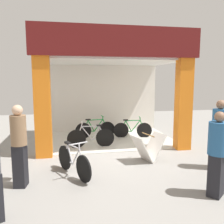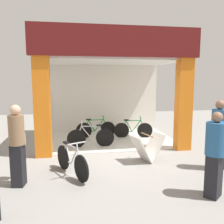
{
  "view_description": "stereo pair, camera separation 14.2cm",
  "coord_description": "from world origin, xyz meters",
  "px_view_note": "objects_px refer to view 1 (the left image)",
  "views": [
    {
      "loc": [
        -1.48,
        -7.03,
        2.25
      ],
      "look_at": [
        0.0,
        0.8,
        1.15
      ],
      "focal_mm": 38.64,
      "sensor_mm": 36.0,
      "label": 1
    },
    {
      "loc": [
        -1.34,
        -7.05,
        2.25
      ],
      "look_at": [
        0.0,
        0.8,
        1.15
      ],
      "focal_mm": 38.64,
      "sensor_mm": 36.0,
      "label": 2
    }
  ],
  "objects_px": {
    "bicycle_inside_1": "(132,129)",
    "bicycle_inside_2": "(91,137)",
    "sandwich_board_sign": "(148,148)",
    "pedestrian_3": "(218,153)",
    "bicycle_inside_0": "(95,129)",
    "bicycle_parked_0": "(73,161)",
    "pedestrian_0": "(219,133)",
    "pedestrian_2": "(19,145)"
  },
  "relations": [
    {
      "from": "sandwich_board_sign",
      "to": "pedestrian_2",
      "type": "relative_size",
      "value": 0.56
    },
    {
      "from": "pedestrian_0",
      "to": "pedestrian_2",
      "type": "relative_size",
      "value": 1.01
    },
    {
      "from": "bicycle_inside_0",
      "to": "pedestrian_2",
      "type": "relative_size",
      "value": 0.89
    },
    {
      "from": "pedestrian_0",
      "to": "pedestrian_3",
      "type": "relative_size",
      "value": 1.05
    },
    {
      "from": "bicycle_inside_1",
      "to": "bicycle_inside_0",
      "type": "bearing_deg",
      "value": 169.56
    },
    {
      "from": "bicycle_inside_1",
      "to": "bicycle_inside_2",
      "type": "xyz_separation_m",
      "value": [
        -1.7,
        -1.02,
        0.02
      ]
    },
    {
      "from": "bicycle_inside_1",
      "to": "bicycle_inside_2",
      "type": "distance_m",
      "value": 1.98
    },
    {
      "from": "pedestrian_2",
      "to": "bicycle_inside_1",
      "type": "bearing_deg",
      "value": 46.56
    },
    {
      "from": "bicycle_inside_0",
      "to": "pedestrian_0",
      "type": "xyz_separation_m",
      "value": [
        2.67,
        -3.74,
        0.57
      ]
    },
    {
      "from": "bicycle_inside_0",
      "to": "pedestrian_2",
      "type": "distance_m",
      "value": 4.42
    },
    {
      "from": "bicycle_inside_0",
      "to": "bicycle_inside_2",
      "type": "height_order",
      "value": "bicycle_inside_2"
    },
    {
      "from": "sandwich_board_sign",
      "to": "pedestrian_2",
      "type": "xyz_separation_m",
      "value": [
        -3.15,
        -1.02,
        0.52
      ]
    },
    {
      "from": "bicycle_parked_0",
      "to": "pedestrian_0",
      "type": "height_order",
      "value": "pedestrian_0"
    },
    {
      "from": "sandwich_board_sign",
      "to": "pedestrian_2",
      "type": "bearing_deg",
      "value": -162.06
    },
    {
      "from": "bicycle_inside_0",
      "to": "pedestrian_3",
      "type": "relative_size",
      "value": 0.93
    },
    {
      "from": "sandwich_board_sign",
      "to": "pedestrian_3",
      "type": "distance_m",
      "value": 2.31
    },
    {
      "from": "bicycle_inside_0",
      "to": "sandwich_board_sign",
      "type": "xyz_separation_m",
      "value": [
        1.12,
        -2.87,
        0.04
      ]
    },
    {
      "from": "bicycle_inside_2",
      "to": "pedestrian_0",
      "type": "height_order",
      "value": "pedestrian_0"
    },
    {
      "from": "bicycle_inside_2",
      "to": "bicycle_parked_0",
      "type": "distance_m",
      "value": 2.33
    },
    {
      "from": "bicycle_inside_1",
      "to": "bicycle_inside_2",
      "type": "relative_size",
      "value": 0.94
    },
    {
      "from": "bicycle_parked_0",
      "to": "pedestrian_3",
      "type": "distance_m",
      "value": 3.12
    },
    {
      "from": "bicycle_inside_0",
      "to": "bicycle_parked_0",
      "type": "height_order",
      "value": "bicycle_parked_0"
    },
    {
      "from": "bicycle_inside_2",
      "to": "bicycle_parked_0",
      "type": "xyz_separation_m",
      "value": [
        -0.64,
        -2.24,
        -0.0
      ]
    },
    {
      "from": "sandwich_board_sign",
      "to": "pedestrian_3",
      "type": "relative_size",
      "value": 0.58
    },
    {
      "from": "bicycle_parked_0",
      "to": "pedestrian_2",
      "type": "height_order",
      "value": "pedestrian_2"
    },
    {
      "from": "bicycle_inside_1",
      "to": "bicycle_parked_0",
      "type": "relative_size",
      "value": 1.04
    },
    {
      "from": "bicycle_inside_0",
      "to": "sandwich_board_sign",
      "type": "bearing_deg",
      "value": -68.76
    },
    {
      "from": "bicycle_inside_1",
      "to": "pedestrian_3",
      "type": "distance_m",
      "value": 4.82
    },
    {
      "from": "bicycle_inside_2",
      "to": "pedestrian_2",
      "type": "relative_size",
      "value": 0.9
    },
    {
      "from": "bicycle_parked_0",
      "to": "pedestrian_3",
      "type": "relative_size",
      "value": 0.85
    },
    {
      "from": "bicycle_inside_0",
      "to": "bicycle_parked_0",
      "type": "xyz_separation_m",
      "value": [
        -0.93,
        -3.52,
        0.0
      ]
    },
    {
      "from": "bicycle_inside_0",
      "to": "pedestrian_3",
      "type": "bearing_deg",
      "value": -70.85
    },
    {
      "from": "bicycle_inside_1",
      "to": "pedestrian_2",
      "type": "xyz_separation_m",
      "value": [
        -3.44,
        -3.63,
        0.57
      ]
    },
    {
      "from": "pedestrian_3",
      "to": "bicycle_parked_0",
      "type": "bearing_deg",
      "value": 150.61
    },
    {
      "from": "sandwich_board_sign",
      "to": "pedestrian_3",
      "type": "xyz_separation_m",
      "value": [
        0.63,
        -2.16,
        0.49
      ]
    },
    {
      "from": "bicycle_inside_2",
      "to": "pedestrian_3",
      "type": "xyz_separation_m",
      "value": [
        2.04,
        -3.75,
        0.52
      ]
    },
    {
      "from": "sandwich_board_sign",
      "to": "pedestrian_0",
      "type": "height_order",
      "value": "pedestrian_0"
    },
    {
      "from": "bicycle_inside_0",
      "to": "pedestrian_2",
      "type": "xyz_separation_m",
      "value": [
        -2.04,
        -3.89,
        0.55
      ]
    },
    {
      "from": "pedestrian_3",
      "to": "pedestrian_2",
      "type": "bearing_deg",
      "value": 163.2
    },
    {
      "from": "bicycle_parked_0",
      "to": "bicycle_inside_0",
      "type": "bearing_deg",
      "value": 75.18
    },
    {
      "from": "pedestrian_3",
      "to": "sandwich_board_sign",
      "type": "bearing_deg",
      "value": 106.3
    },
    {
      "from": "bicycle_inside_0",
      "to": "bicycle_parked_0",
      "type": "relative_size",
      "value": 1.09
    }
  ]
}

